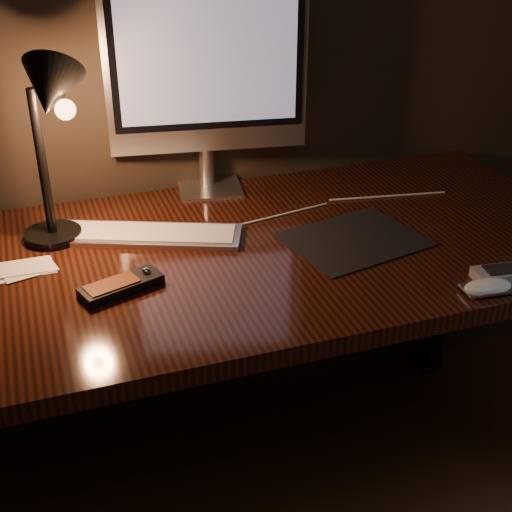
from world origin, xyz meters
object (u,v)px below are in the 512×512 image
object	(u,v)px
keyboard	(148,234)
desk_lamp	(50,118)
monitor	(207,74)
desk	(234,283)
media_remote	(121,285)
mouse	(488,289)

from	to	relation	value
keyboard	desk_lamp	size ratio (longest dim) A/B	0.97
monitor	keyboard	world-z (taller)	monitor
desk	desk_lamp	distance (m)	0.55
monitor	media_remote	world-z (taller)	monitor
mouse	monitor	bearing A→B (deg)	124.68
desk_lamp	desk	bearing A→B (deg)	-16.17
desk	desk_lamp	xyz separation A→B (m)	(-0.36, 0.07, 0.42)
media_remote	keyboard	bearing A→B (deg)	46.93
desk	keyboard	xyz separation A→B (m)	(-0.19, 0.05, 0.14)
desk	mouse	xyz separation A→B (m)	(0.39, -0.40, 0.14)
monitor	desk_lamp	size ratio (longest dim) A/B	1.19
desk	desk_lamp	bearing A→B (deg)	168.48
keyboard	media_remote	world-z (taller)	media_remote
monitor	keyboard	xyz separation A→B (m)	(-0.21, -0.21, -0.29)
monitor	mouse	xyz separation A→B (m)	(0.37, -0.66, -0.29)
mouse	keyboard	bearing A→B (deg)	147.31
desk	desk_lamp	size ratio (longest dim) A/B	3.75
media_remote	desk_lamp	bearing A→B (deg)	90.09
mouse	desk	bearing A→B (deg)	139.61
media_remote	monitor	bearing A→B (deg)	35.76
keyboard	mouse	xyz separation A→B (m)	(0.58, -0.45, 0.00)
media_remote	desk_lamp	size ratio (longest dim) A/B	0.41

